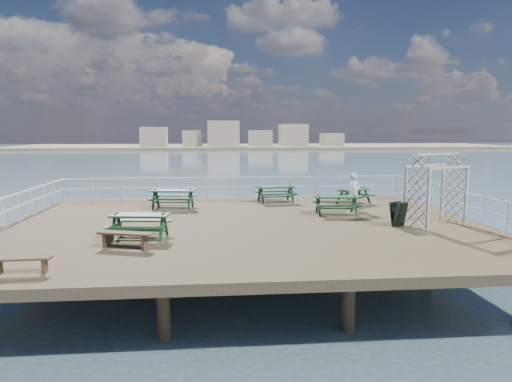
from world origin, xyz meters
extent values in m
cube|color=brown|center=(0.00, 0.00, -0.15)|extent=(18.00, 14.00, 0.30)
plane|color=#466276|center=(0.00, 40.00, -2.00)|extent=(300.00, 300.00, 0.00)
cube|color=tan|center=(15.00, 135.00, -1.60)|extent=(160.00, 40.00, 0.80)
cube|color=beige|center=(-20.00, 132.00, 1.80)|extent=(8.00, 8.00, 6.00)
cube|color=beige|center=(-8.00, 132.00, 1.30)|extent=(6.00, 8.00, 5.00)
cube|color=beige|center=(2.00, 132.00, 2.80)|extent=(10.00, 8.00, 8.00)
cube|color=beige|center=(14.00, 132.00, 1.30)|extent=(7.00, 8.00, 5.00)
cube|color=beige|center=(25.00, 132.00, 2.30)|extent=(9.00, 8.00, 7.00)
cube|color=beige|center=(38.00, 132.00, 0.80)|extent=(6.00, 8.00, 4.00)
cylinder|color=brown|center=(-7.50, 5.50, -1.35)|extent=(0.36, 0.36, 2.10)
cylinder|color=brown|center=(7.50, 5.50, -1.35)|extent=(0.36, 0.36, 2.10)
cube|color=silver|center=(0.00, 6.85, 1.05)|extent=(17.70, 0.07, 0.07)
cube|color=silver|center=(0.00, 6.85, 0.55)|extent=(17.70, 0.05, 0.05)
cylinder|color=silver|center=(-8.85, 6.85, 0.55)|extent=(0.05, 0.05, 1.10)
cube|color=silver|center=(-8.85, 0.00, 1.05)|extent=(0.07, 13.70, 0.07)
cube|color=silver|center=(-8.85, 0.00, 0.55)|extent=(0.05, 13.70, 0.05)
cube|color=silver|center=(8.85, 0.00, 1.05)|extent=(0.07, 13.70, 0.07)
cube|color=silver|center=(8.85, 0.00, 0.55)|extent=(0.05, 13.70, 0.05)
cube|color=#153A1E|center=(-3.01, 3.69, 0.80)|extent=(2.02, 0.99, 0.06)
cube|color=#153A1E|center=(-2.93, 4.33, 0.48)|extent=(1.96, 0.51, 0.05)
cube|color=#153A1E|center=(-3.09, 3.05, 0.48)|extent=(1.96, 0.51, 0.05)
cube|color=#153A1E|center=(-3.81, 3.79, 0.46)|extent=(0.28, 1.56, 0.06)
cube|color=#153A1E|center=(-2.21, 3.58, 0.46)|extent=(0.28, 1.56, 0.06)
cube|color=#153A1E|center=(-3.77, 4.11, 0.41)|extent=(0.16, 0.56, 0.94)
cube|color=#153A1E|center=(-3.85, 3.47, 0.41)|extent=(0.16, 0.56, 0.94)
cube|color=#153A1E|center=(-2.17, 3.90, 0.41)|extent=(0.16, 0.56, 0.94)
cube|color=#153A1E|center=(-2.25, 3.26, 0.41)|extent=(0.16, 0.56, 0.94)
cube|color=#153A1E|center=(-3.01, 3.69, 0.27)|extent=(1.72, 0.30, 0.06)
cube|color=#153A1E|center=(1.91, 5.02, 0.75)|extent=(1.91, 0.96, 0.06)
cube|color=#153A1E|center=(1.83, 5.62, 0.46)|extent=(1.85, 0.50, 0.05)
cube|color=#153A1E|center=(1.99, 4.41, 0.46)|extent=(1.85, 0.50, 0.05)
cube|color=#153A1E|center=(1.15, 4.91, 0.44)|extent=(0.28, 1.47, 0.06)
cube|color=#153A1E|center=(2.67, 5.12, 0.44)|extent=(0.28, 1.47, 0.06)
cube|color=#153A1E|center=(1.11, 5.22, 0.39)|extent=(0.15, 0.53, 0.89)
cube|color=#153A1E|center=(1.19, 4.61, 0.39)|extent=(0.15, 0.53, 0.89)
cube|color=#153A1E|center=(2.62, 5.43, 0.39)|extent=(0.15, 0.53, 0.89)
cube|color=#153A1E|center=(2.71, 4.82, 0.39)|extent=(0.15, 0.53, 0.89)
cube|color=#153A1E|center=(1.91, 5.02, 0.25)|extent=(1.63, 0.30, 0.06)
cube|color=#153A1E|center=(5.59, 4.11, 0.68)|extent=(1.75, 1.46, 0.06)
cube|color=#153A1E|center=(5.29, 4.58, 0.42)|extent=(1.51, 1.12, 0.05)
cube|color=#153A1E|center=(5.90, 3.65, 0.42)|extent=(1.51, 1.12, 0.05)
cube|color=#153A1E|center=(5.02, 3.73, 0.40)|extent=(0.81, 1.16, 0.06)
cube|color=#153A1E|center=(6.17, 4.50, 0.40)|extent=(0.81, 1.16, 0.06)
cube|color=#153A1E|center=(4.86, 3.96, 0.35)|extent=(0.33, 0.44, 0.81)
cube|color=#153A1E|center=(5.17, 3.50, 0.35)|extent=(0.33, 0.44, 0.81)
cube|color=#153A1E|center=(6.02, 4.73, 0.35)|extent=(0.33, 0.44, 0.81)
cube|color=#153A1E|center=(6.33, 4.27, 0.35)|extent=(0.33, 0.44, 0.81)
cube|color=#153A1E|center=(5.59, 4.11, 0.23)|extent=(1.27, 0.88, 0.06)
cube|color=#153A1E|center=(-3.57, -2.23, 0.76)|extent=(1.93, 0.94, 0.06)
cube|color=#153A1E|center=(-3.49, -1.62, 0.47)|extent=(1.88, 0.48, 0.05)
cube|color=#153A1E|center=(-3.64, -2.85, 0.47)|extent=(1.88, 0.48, 0.05)
cube|color=#153A1E|center=(-4.34, -2.14, 0.44)|extent=(0.26, 1.50, 0.06)
cube|color=#153A1E|center=(-2.80, -2.33, 0.44)|extent=(0.26, 1.50, 0.06)
cube|color=#153A1E|center=(-4.30, -1.83, 0.39)|extent=(0.15, 0.54, 0.91)
cube|color=#153A1E|center=(-4.37, -2.45, 0.39)|extent=(0.15, 0.54, 0.91)
cube|color=#153A1E|center=(-2.76, -2.02, 0.39)|extent=(0.15, 0.54, 0.91)
cube|color=#153A1E|center=(-2.83, -2.64, 0.39)|extent=(0.15, 0.54, 0.91)
cube|color=#153A1E|center=(-3.57, -2.23, 0.26)|extent=(1.65, 0.28, 0.06)
cube|color=#153A1E|center=(3.98, 1.37, 0.75)|extent=(1.88, 0.86, 0.06)
cube|color=#153A1E|center=(4.03, 1.97, 0.46)|extent=(1.84, 0.41, 0.05)
cube|color=#153A1E|center=(3.93, 0.76, 0.46)|extent=(1.84, 0.41, 0.05)
cube|color=#153A1E|center=(3.22, 1.43, 0.44)|extent=(0.21, 1.47, 0.06)
cube|color=#153A1E|center=(4.74, 1.30, 0.44)|extent=(0.21, 1.47, 0.06)
cube|color=#153A1E|center=(3.25, 1.74, 0.38)|extent=(0.13, 0.53, 0.89)
cube|color=#153A1E|center=(3.20, 1.13, 0.38)|extent=(0.13, 0.53, 0.89)
cube|color=#153A1E|center=(4.76, 1.61, 0.38)|extent=(0.13, 0.53, 0.89)
cube|color=#153A1E|center=(4.71, 1.00, 0.38)|extent=(0.13, 0.53, 0.89)
cube|color=#153A1E|center=(3.98, 1.37, 0.25)|extent=(1.62, 0.22, 0.06)
cube|color=brown|center=(-3.80, -3.49, 0.45)|extent=(1.72, 0.89, 0.06)
cube|color=brown|center=(-4.40, -3.30, 0.21)|extent=(0.19, 0.37, 0.42)
cube|color=brown|center=(-3.20, -3.68, 0.21)|extent=(0.19, 0.37, 0.42)
cube|color=brown|center=(-5.88, -5.80, 0.38)|extent=(1.44, 0.39, 0.05)
cube|color=brown|center=(-5.34, -5.78, 0.18)|extent=(0.08, 0.30, 0.36)
cube|color=silver|center=(6.39, -1.92, 1.08)|extent=(0.11, 0.11, 2.16)
cube|color=silver|center=(5.98, -0.92, 1.08)|extent=(0.11, 0.11, 2.16)
cube|color=silver|center=(8.22, -1.17, 1.08)|extent=(0.11, 0.11, 2.16)
cube|color=silver|center=(7.81, -0.17, 1.08)|extent=(0.11, 0.11, 2.16)
cube|color=silver|center=(7.31, -1.55, 2.20)|extent=(2.03, 0.89, 0.07)
cube|color=silver|center=(6.89, -0.55, 2.20)|extent=(2.03, 0.89, 0.07)
cube|color=silver|center=(7.10, -1.05, 2.66)|extent=(2.02, 0.88, 0.06)
cube|color=black|center=(5.65, -1.31, 0.45)|extent=(0.60, 0.41, 0.92)
cube|color=black|center=(5.58, -1.13, 0.45)|extent=(0.60, 0.41, 0.92)
imported|color=white|center=(5.08, 2.47, 0.81)|extent=(0.69, 0.56, 1.62)
camera|label=1|loc=(-1.13, -17.18, 3.49)|focal=32.00mm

